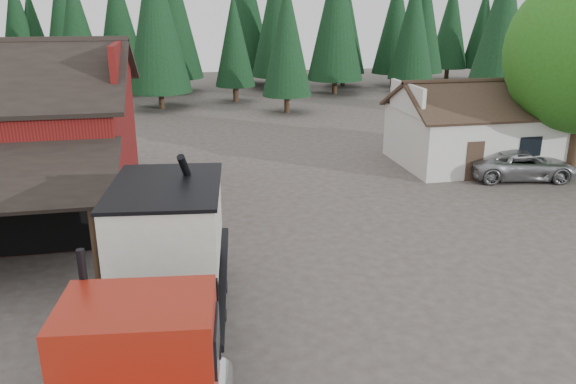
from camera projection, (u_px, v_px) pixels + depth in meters
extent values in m
plane|color=#473F38|center=(287.00, 301.00, 16.71)|extent=(120.00, 120.00, 0.00)
cube|color=maroon|center=(121.00, 65.00, 23.15)|extent=(0.25, 7.00, 2.00)
cylinder|color=#382619|center=(95.00, 245.00, 17.17)|extent=(0.20, 0.20, 2.80)
cube|color=silver|center=(473.00, 137.00, 30.76)|extent=(8.00, 6.00, 3.00)
cube|color=#38281E|center=(492.00, 100.00, 28.65)|extent=(8.60, 3.42, 1.80)
cube|color=#38281E|center=(463.00, 91.00, 31.43)|extent=(8.60, 3.42, 1.80)
cube|color=silver|center=(407.00, 98.00, 29.29)|extent=(0.20, 4.20, 1.50)
cube|color=silver|center=(544.00, 93.00, 30.79)|extent=(0.20, 4.20, 1.50)
cube|color=#38281E|center=(475.00, 161.00, 27.83)|extent=(0.90, 0.06, 2.00)
cube|color=black|center=(531.00, 147.00, 28.20)|extent=(1.20, 0.06, 1.00)
cylinder|color=#382619|center=(574.00, 144.00, 28.69)|extent=(0.60, 0.60, 3.20)
sphere|color=#276216|center=(553.00, 76.00, 28.12)|extent=(4.40, 4.40, 4.40)
cylinder|color=#382619|center=(287.00, 103.00, 45.46)|extent=(0.44, 0.44, 1.60)
cone|color=black|center=(287.00, 38.00, 43.83)|extent=(3.96, 3.96, 9.00)
cylinder|color=#382619|center=(493.00, 104.00, 44.75)|extent=(0.44, 0.44, 1.60)
cone|color=black|center=(502.00, 25.00, 42.80)|extent=(4.84, 4.84, 11.00)
cylinder|color=#382619|center=(161.00, 99.00, 47.29)|extent=(0.44, 0.44, 1.60)
cone|color=black|center=(156.00, 17.00, 45.19)|extent=(5.28, 5.28, 12.00)
cylinder|color=black|center=(130.00, 303.00, 15.40)|extent=(0.54, 1.30, 1.26)
cylinder|color=black|center=(218.00, 299.00, 15.60)|extent=(0.54, 1.30, 1.26)
cylinder|color=black|center=(140.00, 276.00, 16.92)|extent=(0.54, 1.30, 1.26)
cylinder|color=black|center=(220.00, 273.00, 17.12)|extent=(0.54, 1.30, 1.26)
cube|color=black|center=(166.00, 322.00, 13.62)|extent=(2.36, 9.95, 0.46)
cube|color=maroon|center=(140.00, 354.00, 10.24)|extent=(2.96, 2.25, 2.12)
cube|color=black|center=(129.00, 369.00, 9.26)|extent=(2.40, 0.36, 1.03)
cylinder|color=black|center=(86.00, 298.00, 10.92)|extent=(0.18, 0.18, 2.06)
cube|color=black|center=(150.00, 323.00, 11.34)|extent=(2.81, 0.45, 1.84)
cube|color=black|center=(172.00, 280.00, 15.04)|extent=(3.66, 6.94, 0.18)
cube|color=beige|center=(168.00, 221.00, 14.50)|extent=(3.05, 4.06, 1.84)
cone|color=beige|center=(171.00, 261.00, 14.86)|extent=(2.79, 2.79, 0.80)
cube|color=black|center=(165.00, 186.00, 14.20)|extent=(3.17, 4.19, 0.09)
cylinder|color=black|center=(199.00, 203.00, 16.11)|extent=(1.12, 2.44, 3.50)
cube|color=maroon|center=(159.00, 230.00, 17.48)|extent=(0.79, 0.99, 0.52)
imported|color=#999AA0|center=(521.00, 164.00, 28.24)|extent=(5.72, 3.37, 1.49)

